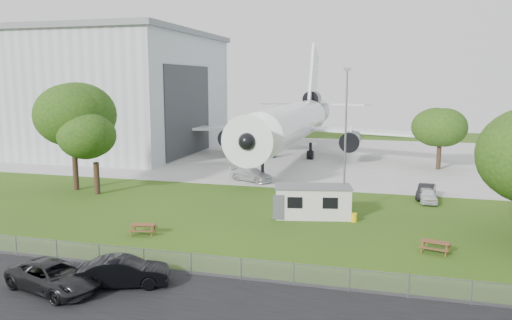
% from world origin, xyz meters
% --- Properties ---
extents(ground, '(160.00, 160.00, 0.00)m').
position_xyz_m(ground, '(0.00, 0.00, 0.00)').
color(ground, '#3B5E14').
extents(asphalt_strip, '(120.00, 8.00, 0.02)m').
position_xyz_m(asphalt_strip, '(0.00, -13.00, 0.01)').
color(asphalt_strip, black).
rests_on(asphalt_strip, ground).
extents(concrete_apron, '(120.00, 46.00, 0.03)m').
position_xyz_m(concrete_apron, '(0.00, 38.00, 0.01)').
color(concrete_apron, '#B7B7B2').
rests_on(concrete_apron, ground).
extents(hangar, '(43.00, 31.00, 18.55)m').
position_xyz_m(hangar, '(-37.97, 36.00, 9.41)').
color(hangar, '#B2B7BC').
rests_on(hangar, ground).
extents(airliner, '(46.36, 47.73, 17.69)m').
position_xyz_m(airliner, '(-2.00, 35.86, 5.27)').
color(airliner, white).
rests_on(airliner, ground).
extents(site_cabin, '(6.96, 3.92, 2.62)m').
position_xyz_m(site_cabin, '(5.85, 4.69, 1.31)').
color(site_cabin, silver).
rests_on(site_cabin, ground).
extents(picnic_west, '(2.04, 1.80, 0.76)m').
position_xyz_m(picnic_west, '(-5.36, -3.25, 0.00)').
color(picnic_west, brown).
rests_on(picnic_west, ground).
extents(picnic_east, '(2.13, 1.93, 0.76)m').
position_xyz_m(picnic_east, '(14.88, -1.79, 0.00)').
color(picnic_east, brown).
rests_on(picnic_east, ground).
extents(fence, '(58.00, 0.04, 1.30)m').
position_xyz_m(fence, '(0.00, -9.50, 0.00)').
color(fence, gray).
rests_on(fence, ground).
extents(lamp_mast, '(0.16, 0.16, 12.00)m').
position_xyz_m(lamp_mast, '(8.20, 6.20, 6.00)').
color(lamp_mast, slate).
rests_on(lamp_mast, ground).
extents(tree_west_big, '(8.37, 8.37, 11.39)m').
position_xyz_m(tree_west_big, '(-19.25, 8.64, 7.19)').
color(tree_west_big, '#382619').
rests_on(tree_west_big, ground).
extents(tree_west_small, '(6.09, 6.09, 8.53)m').
position_xyz_m(tree_west_small, '(-16.02, 7.44, 5.47)').
color(tree_west_small, '#382619').
rests_on(tree_west_small, ground).
extents(tree_far_apron, '(6.74, 6.74, 8.89)m').
position_xyz_m(tree_far_apron, '(17.71, 30.90, 5.51)').
color(tree_far_apron, '#382619').
rests_on(tree_far_apron, ground).
extents(car_centre_sedan, '(5.18, 3.37, 1.61)m').
position_xyz_m(car_centre_sedan, '(-1.90, -11.98, 0.81)').
color(car_centre_sedan, black).
rests_on(car_centre_sedan, ground).
extents(car_west_estate, '(6.08, 4.04, 1.55)m').
position_xyz_m(car_west_estate, '(-5.19, -13.45, 0.78)').
color(car_west_estate, black).
rests_on(car_west_estate, ground).
extents(car_ne_hatch, '(1.79, 3.84, 1.27)m').
position_xyz_m(car_ne_hatch, '(15.27, 12.43, 0.64)').
color(car_ne_hatch, silver).
rests_on(car_ne_hatch, ground).
extents(car_ne_sedan, '(2.11, 4.28, 1.35)m').
position_xyz_m(car_ne_sedan, '(15.23, 13.95, 0.67)').
color(car_ne_sedan, black).
rests_on(car_ne_sedan, ground).
extents(car_apron_van, '(5.66, 4.15, 1.52)m').
position_xyz_m(car_apron_van, '(-3.06, 17.60, 0.76)').
color(car_apron_van, silver).
rests_on(car_apron_van, ground).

